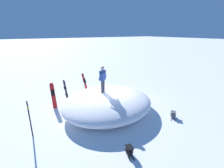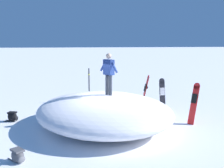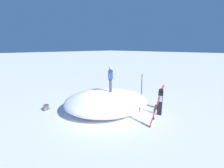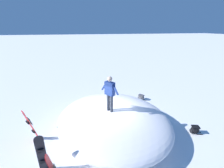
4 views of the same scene
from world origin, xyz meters
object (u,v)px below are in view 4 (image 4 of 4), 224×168
(snowboarder_standing, at_px, (110,92))
(backpack_near, at_px, (195,130))
(backpack_far, at_px, (141,97))
(snowboard_tertiary_upright, at_px, (30,125))
(snowboard_secondary_upright, at_px, (41,154))

(snowboarder_standing, bearing_deg, backpack_near, -14.50)
(backpack_near, height_order, backpack_far, backpack_near)
(snowboard_tertiary_upright, bearing_deg, snowboard_secondary_upright, -67.46)
(snowboarder_standing, xyz_separation_m, snowboard_tertiary_upright, (-3.53, 0.28, -1.34))
(snowboard_secondary_upright, relative_size, backpack_far, 2.52)
(snowboard_tertiary_upright, relative_size, backpack_near, 2.67)
(snowboarder_standing, xyz_separation_m, backpack_far, (3.01, 3.05, -2.02))
(backpack_far, bearing_deg, snowboard_secondary_upright, -141.47)
(snowboarder_standing, distance_m, snowboard_secondary_upright, 3.45)
(backpack_near, xyz_separation_m, backpack_far, (-1.00, 4.09, -0.02))
(snowboard_tertiary_upright, height_order, backpack_near, snowboard_tertiary_upright)
(backpack_near, bearing_deg, snowboard_secondary_upright, -175.70)
(snowboard_secondary_upright, distance_m, snowboard_tertiary_upright, 1.97)
(snowboarder_standing, bearing_deg, snowboard_secondary_upright, -150.83)
(snowboard_tertiary_upright, distance_m, backpack_far, 7.13)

